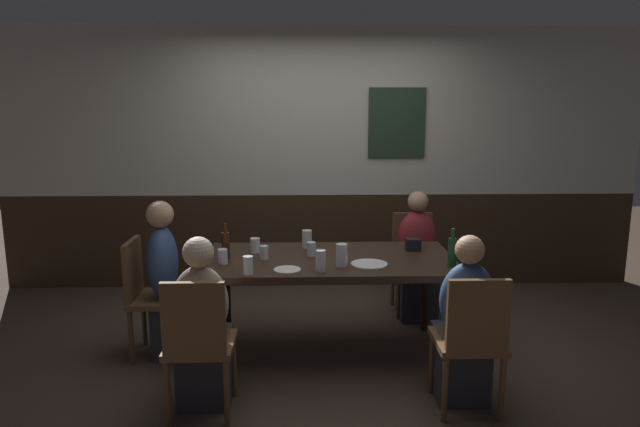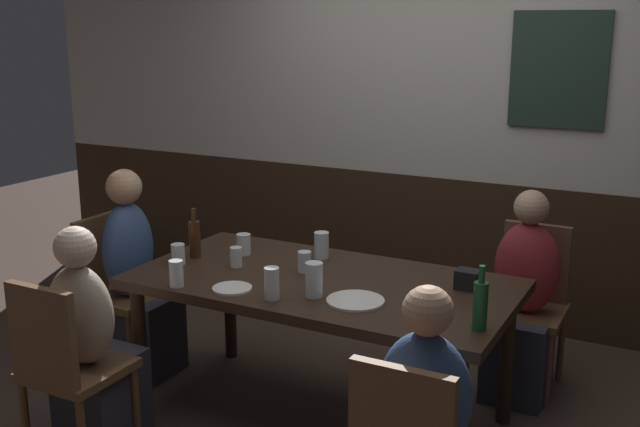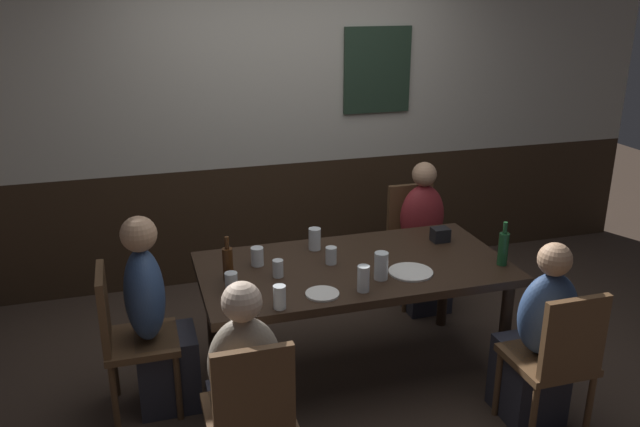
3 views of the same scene
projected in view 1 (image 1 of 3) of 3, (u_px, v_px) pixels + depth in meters
The scene contains 24 objects.
ground_plane at pixel (329, 351), 4.29m from camera, with size 12.00×12.00×0.00m, color #423328.
wall_back at pixel (322, 160), 5.66m from camera, with size 6.40×0.13×2.60m.
dining_table at pixel (329, 267), 4.17m from camera, with size 1.83×0.95×0.74m.
chair_right_far at pixel (413, 257), 5.10m from camera, with size 0.40×0.40×0.88m.
chair_head_west at pixel (148, 291), 4.16m from camera, with size 0.40×0.40×0.88m.
chair_left_near at pixel (198, 339), 3.30m from camera, with size 0.40×0.40×0.88m.
chair_right_near at pixel (471, 336), 3.35m from camera, with size 0.40×0.40×0.88m.
person_right_far at pixel (417, 265), 4.94m from camera, with size 0.34×0.37×1.11m.
person_head_west at pixel (170, 291), 4.17m from camera, with size 0.37×0.34×1.17m.
person_left_near at pixel (203, 335), 3.47m from camera, with size 0.34×0.37×1.09m.
person_right_near at pixel (463, 332), 3.52m from camera, with size 0.34×0.37×1.08m.
beer_glass_half at pixel (321, 262), 3.80m from camera, with size 0.07×0.07×0.15m.
pint_glass_amber at pixel (248, 267), 3.72m from camera, with size 0.07×0.07×0.13m.
pint_glass_stout at pixel (255, 246), 4.28m from camera, with size 0.08×0.08×0.11m.
pint_glass_pale at pixel (223, 257), 3.99m from camera, with size 0.07×0.07×0.11m.
highball_clear at pixel (342, 256), 3.92m from camera, with size 0.08×0.08×0.16m.
tumbler_water at pixel (311, 249), 4.20m from camera, with size 0.07×0.07×0.10m.
tumbler_short at pixel (264, 253), 4.10m from camera, with size 0.06×0.06×0.10m.
beer_glass_tall at pixel (307, 240), 4.43m from camera, with size 0.08×0.08×0.14m.
beer_bottle_green at pixel (452, 251), 3.91m from camera, with size 0.06×0.06×0.27m.
beer_bottle_brown at pixel (226, 244), 4.11m from camera, with size 0.06×0.06×0.26m.
plate_white_large at pixel (369, 264), 3.96m from camera, with size 0.26×0.26×0.01m, color white.
plate_white_small at pixel (287, 270), 3.82m from camera, with size 0.18×0.18×0.01m, color white.
condiment_caddy at pixel (413, 244), 4.36m from camera, with size 0.11×0.09×0.09m, color black.
Camera 1 is at (-0.19, -4.01, 1.85)m, focal length 31.70 mm.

